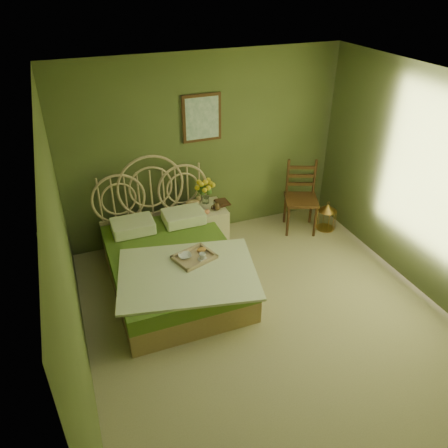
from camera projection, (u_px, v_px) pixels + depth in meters
name	position (u px, v px, depth m)	size (l,w,h in m)	color
floor	(273.00, 325.00, 4.95)	(4.50, 4.50, 0.00)	tan
ceiling	(291.00, 94.00, 3.60)	(4.50, 4.50, 0.00)	silver
wall_back	(205.00, 149.00, 6.07)	(4.00, 4.00, 0.00)	#576334
wall_left	(68.00, 273.00, 3.66)	(4.50, 4.50, 0.00)	#576334
wall_right	(439.00, 194.00, 4.90)	(4.50, 4.50, 0.00)	#576334
wall_art	(202.00, 118.00, 5.80)	(0.54, 0.04, 0.64)	#3E1F10
bed	(173.00, 264.00, 5.43)	(1.76, 2.22, 1.37)	tan
nightstand	(206.00, 221.00, 6.23)	(0.53, 0.53, 1.01)	beige
chair	(299.00, 192.00, 6.50)	(0.61, 0.61, 1.06)	#3E1F10
birdcage	(327.00, 217.00, 6.64)	(0.28, 0.28, 0.42)	#B5823A
book_lower	(217.00, 204.00, 6.17)	(0.18, 0.24, 0.02)	#381E0F
book_upper	(217.00, 203.00, 6.16)	(0.15, 0.21, 0.02)	#472819
cereal_bowl	(185.00, 256.00, 5.16)	(0.16, 0.16, 0.04)	white
coffee_cup	(202.00, 256.00, 5.11)	(0.09, 0.09, 0.08)	white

